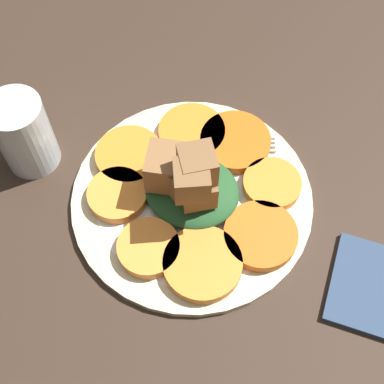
{
  "coord_description": "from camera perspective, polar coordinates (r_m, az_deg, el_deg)",
  "views": [
    {
      "loc": [
        -10.21,
        29.62,
        59.34
      ],
      "look_at": [
        0.0,
        0.0,
        4.1
      ],
      "focal_mm": 50.0,
      "sensor_mm": 36.0,
      "label": 1
    }
  ],
  "objects": [
    {
      "name": "carrot_slice_1",
      "position": [
        0.69,
        -0.02,
        6.37
      ],
      "size": [
        8.49,
        8.49,
        1.38
      ],
      "primitive_type": "cylinder",
      "color": "orange",
      "rests_on": "plate"
    },
    {
      "name": "fork",
      "position": [
        0.68,
        1.83,
        5.12
      ],
      "size": [
        17.37,
        7.44,
        0.4
      ],
      "rotation": [
        0.0,
        0.0,
        0.33
      ],
      "color": "silver",
      "rests_on": "plate"
    },
    {
      "name": "carrot_slice_7",
      "position": [
        0.65,
        8.51,
        0.81
      ],
      "size": [
        7.03,
        7.03,
        1.38
      ],
      "primitive_type": "cylinder",
      "color": "orange",
      "rests_on": "plate"
    },
    {
      "name": "carrot_slice_6",
      "position": [
        0.62,
        7.31,
        -4.63
      ],
      "size": [
        8.51,
        8.51,
        1.38
      ],
      "primitive_type": "cylinder",
      "color": "orange",
      "rests_on": "plate"
    },
    {
      "name": "carrot_slice_3",
      "position": [
        0.64,
        -7.95,
        -0.3
      ],
      "size": [
        7.19,
        7.19,
        1.38
      ],
      "primitive_type": "cylinder",
      "color": "#F99438",
      "rests_on": "plate"
    },
    {
      "name": "carrot_slice_4",
      "position": [
        0.61,
        -4.66,
        -5.93
      ],
      "size": [
        7.14,
        7.14,
        1.38
      ],
      "primitive_type": "cylinder",
      "color": "#F99539",
      "rests_on": "plate"
    },
    {
      "name": "carrot_slice_5",
      "position": [
        0.6,
        1.13,
        -7.66
      ],
      "size": [
        8.92,
        8.92,
        1.38
      ],
      "primitive_type": "cylinder",
      "color": "orange",
      "rests_on": "plate"
    },
    {
      "name": "plate",
      "position": [
        0.65,
        -0.0,
        -0.69
      ],
      "size": [
        29.17,
        29.17,
        1.05
      ],
      "color": "beige",
      "rests_on": "table_slab"
    },
    {
      "name": "table_slab",
      "position": [
        0.66,
        -0.0,
        -1.32
      ],
      "size": [
        120.0,
        120.0,
        2.0
      ],
      "primitive_type": "cube",
      "color": "#38281E",
      "rests_on": "ground"
    },
    {
      "name": "carrot_slice_2",
      "position": [
        0.67,
        -6.7,
        3.88
      ],
      "size": [
        8.41,
        8.41,
        1.38
      ],
      "primitive_type": "cylinder",
      "color": "orange",
      "rests_on": "plate"
    },
    {
      "name": "water_glass",
      "position": [
        0.67,
        -17.5,
        5.92
      ],
      "size": [
        6.71,
        6.71,
        10.29
      ],
      "color": "silver",
      "rests_on": "table_slab"
    },
    {
      "name": "center_pile",
      "position": [
        0.61,
        -0.47,
        1.18
      ],
      "size": [
        11.3,
        10.17,
        10.27
      ],
      "color": "#235128",
      "rests_on": "plate"
    },
    {
      "name": "carrot_slice_0",
      "position": [
        0.68,
        4.63,
        5.36
      ],
      "size": [
        8.94,
        8.94,
        1.38
      ],
      "primitive_type": "cylinder",
      "color": "#D76215",
      "rests_on": "plate"
    }
  ]
}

